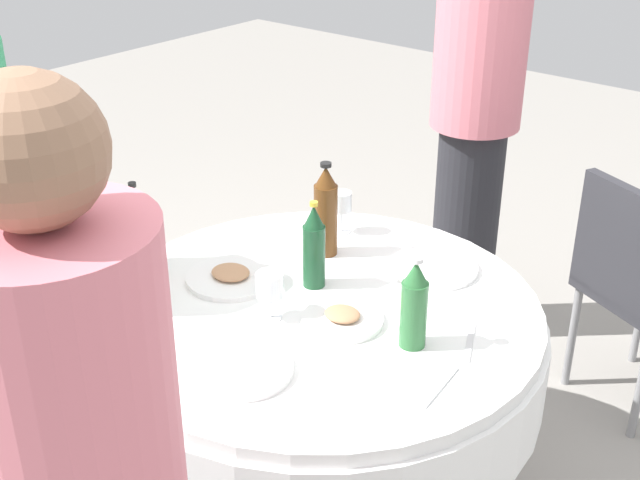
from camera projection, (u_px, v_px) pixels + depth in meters
dining_table at (320, 351)px, 2.36m from camera, size 1.24×1.24×0.74m
bottle_brown_right at (326, 212)px, 2.50m from camera, size 0.07×0.07×0.30m
bottle_dark_green_left at (314, 247)px, 2.34m from camera, size 0.06×0.06×0.26m
bottle_green_east at (413, 306)px, 2.07m from camera, size 0.07×0.07×0.25m
bottle_amber_rear at (138, 238)px, 2.33m from camera, size 0.06×0.06×0.31m
wine_glass_rear at (270, 286)px, 2.19m from camera, size 0.07×0.07×0.13m
wine_glass_north at (342, 204)px, 2.65m from camera, size 0.06×0.06×0.14m
plate_near at (434, 267)px, 2.46m from camera, size 0.26×0.26×0.02m
plate_outer at (342, 319)px, 2.21m from camera, size 0.22×0.22×0.04m
plate_far at (231, 277)px, 2.41m from camera, size 0.26×0.26×0.04m
plate_front at (245, 370)px, 2.01m from camera, size 0.23×0.23×0.02m
fork_left at (470, 342)px, 2.12m from camera, size 0.09×0.17×0.00m
fork_east at (440, 386)px, 1.96m from camera, size 0.04×0.18×0.00m
person_right at (473, 135)px, 3.20m from camera, size 0.34×0.34×1.61m
chair_west at (639, 279)px, 2.87m from camera, size 0.53×0.53×0.87m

